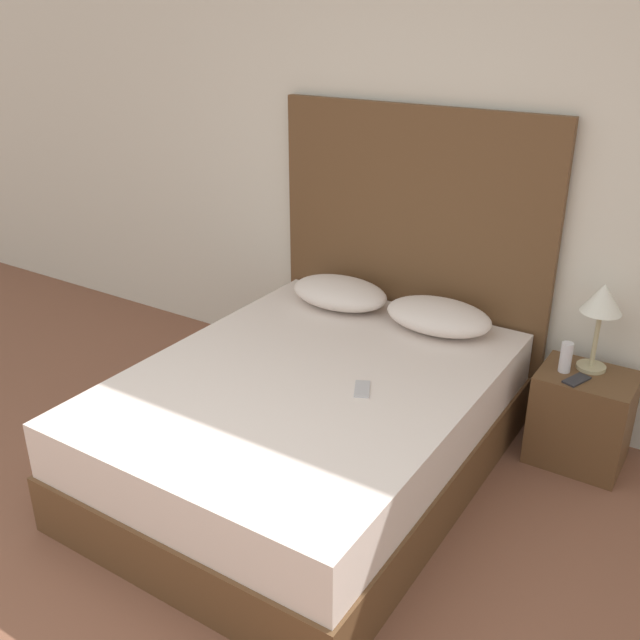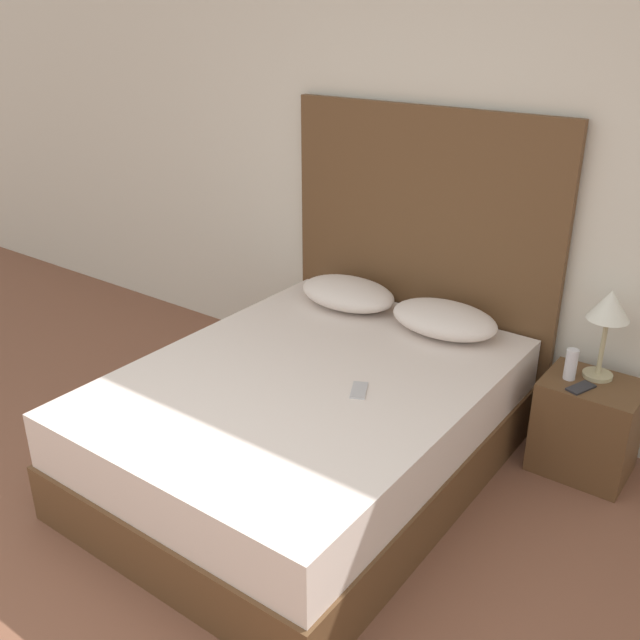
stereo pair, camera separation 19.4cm
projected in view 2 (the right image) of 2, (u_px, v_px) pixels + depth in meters
name	position (u px, v px, depth m)	size (l,w,h in m)	color
wall_back	(450.00, 175.00, 3.94)	(10.00, 0.06, 2.70)	silver
bed	(308.00, 424.00, 3.59)	(1.60, 2.12, 0.57)	brown
headboard	(419.00, 258.00, 4.15)	(1.68, 0.05, 1.72)	brown
pillow_left	(348.00, 293.00, 4.21)	(0.60, 0.39, 0.16)	silver
pillow_right	(444.00, 319.00, 3.87)	(0.60, 0.39, 0.16)	silver
phone_on_bed	(359.00, 390.00, 3.32)	(0.13, 0.17, 0.01)	#B7B7BC
nightstand	(586.00, 427.00, 3.62)	(0.47, 0.38, 0.51)	brown
table_lamp	(609.00, 311.00, 3.42)	(0.20, 0.20, 0.47)	tan
phone_on_nightstand	(581.00, 388.00, 3.46)	(0.12, 0.16, 0.01)	#232328
toiletry_bottle	(571.00, 364.00, 3.52)	(0.06, 0.06, 0.16)	silver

